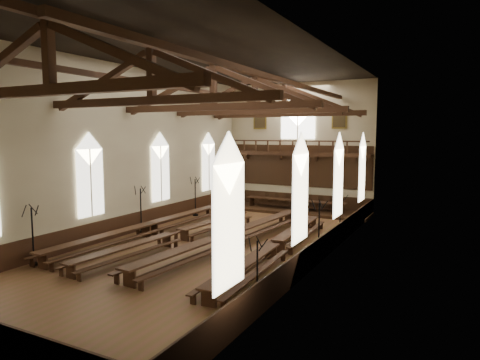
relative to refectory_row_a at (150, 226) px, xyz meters
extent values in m
plane|color=brown|center=(4.44, -0.03, -0.59)|extent=(26.00, 26.00, 0.00)
plane|color=#C2B893|center=(4.44, 12.97, 4.41)|extent=(12.00, 0.00, 12.00)
plane|color=#C2B893|center=(-1.56, -0.03, 4.41)|extent=(0.00, 26.00, 26.00)
plane|color=#C2B893|center=(10.44, -0.03, 4.41)|extent=(0.00, 26.00, 26.00)
plane|color=black|center=(4.44, -0.03, 9.41)|extent=(26.00, 26.00, 0.00)
cube|color=#321A0F|center=(4.44, 12.93, 0.01)|extent=(11.90, 0.08, 1.20)
cube|color=#321A0F|center=(-1.52, -0.03, 0.01)|extent=(0.08, 25.90, 1.20)
cube|color=#321A0F|center=(10.40, -0.03, 0.01)|extent=(0.08, 25.90, 1.20)
cube|color=white|center=(-1.46, -3.03, 2.81)|extent=(0.05, 1.80, 3.60)
cube|color=white|center=(-1.46, -3.03, 4.61)|extent=(0.05, 1.80, 1.80)
cylinder|color=#C2B893|center=(-1.42, -3.03, 2.81)|extent=(0.08, 0.08, 3.60)
cube|color=white|center=(-1.46, 2.97, 2.81)|extent=(0.05, 1.80, 3.60)
cube|color=white|center=(-1.46, 2.97, 4.61)|extent=(0.05, 1.80, 1.80)
cylinder|color=#C2B893|center=(-1.42, 2.97, 2.81)|extent=(0.08, 0.08, 3.60)
cube|color=white|center=(-1.46, 8.97, 2.81)|extent=(0.05, 1.80, 3.60)
cube|color=white|center=(-1.46, 8.97, 4.61)|extent=(0.05, 1.80, 1.80)
cylinder|color=#C2B893|center=(-1.42, 8.97, 2.81)|extent=(0.08, 0.08, 3.60)
cube|color=white|center=(10.34, -9.03, 2.81)|extent=(0.05, 1.80, 3.60)
cube|color=white|center=(10.34, -9.03, 4.61)|extent=(0.05, 1.80, 1.80)
cylinder|color=#C2B893|center=(10.30, -9.03, 2.81)|extent=(0.08, 0.08, 3.60)
cube|color=white|center=(10.34, -3.03, 2.81)|extent=(0.05, 1.80, 3.60)
cube|color=white|center=(10.34, -3.03, 4.61)|extent=(0.05, 1.80, 1.80)
cylinder|color=#C2B893|center=(10.30, -3.03, 2.81)|extent=(0.08, 0.08, 3.60)
cube|color=white|center=(10.34, 2.97, 2.81)|extent=(0.05, 1.80, 3.60)
cube|color=white|center=(10.34, 2.97, 4.61)|extent=(0.05, 1.80, 1.80)
cylinder|color=#C2B893|center=(10.30, 2.97, 2.81)|extent=(0.08, 0.08, 3.60)
cube|color=white|center=(10.34, 8.97, 2.81)|extent=(0.05, 1.80, 3.60)
cube|color=white|center=(10.34, 8.97, 4.61)|extent=(0.05, 1.80, 1.80)
cylinder|color=#C2B893|center=(10.30, 8.97, 2.81)|extent=(0.08, 0.08, 3.60)
cube|color=white|center=(4.44, 12.87, 6.21)|extent=(2.80, 0.05, 2.40)
cube|color=white|center=(4.44, 12.87, 7.41)|extent=(2.80, 0.05, 2.80)
cylinder|color=#C2B893|center=(4.44, 12.83, 6.21)|extent=(0.10, 0.10, 2.40)
cube|color=#381F11|center=(4.44, 12.32, 3.81)|extent=(11.80, 1.20, 0.20)
cube|color=#321A0F|center=(4.44, 12.91, 2.86)|extent=(11.80, 0.10, 3.30)
cube|color=#381F11|center=(4.44, 11.78, 4.86)|extent=(11.60, 0.12, 0.10)
cube|color=#381F11|center=(4.44, 11.78, 3.96)|extent=(11.60, 0.12, 0.10)
cube|color=#381F11|center=(-0.06, 12.72, 3.56)|extent=(0.35, 0.40, 0.50)
cube|color=#381F11|center=(2.94, 12.72, 3.56)|extent=(0.35, 0.40, 0.50)
cube|color=#381F11|center=(5.94, 12.72, 3.56)|extent=(0.35, 0.40, 0.50)
cube|color=#381F11|center=(8.94, 12.72, 3.56)|extent=(0.35, 0.40, 0.50)
cube|color=brown|center=(1.14, 12.88, 6.51)|extent=(1.15, 0.06, 1.45)
cube|color=black|center=(1.14, 12.84, 6.51)|extent=(0.95, 0.04, 1.25)
cube|color=brown|center=(7.74, 12.88, 6.51)|extent=(1.15, 0.06, 1.45)
cube|color=black|center=(7.74, 12.84, 6.51)|extent=(0.95, 0.04, 1.25)
cube|color=#381F11|center=(4.44, -10.03, 6.81)|extent=(11.70, 0.35, 0.35)
cube|color=#381F11|center=(4.44, -10.03, 8.11)|extent=(0.30, 0.30, 2.40)
cube|color=#381F11|center=(7.32, -10.03, 7.71)|extent=(5.44, 0.26, 2.40)
cube|color=#381F11|center=(4.44, -5.03, 6.81)|extent=(11.70, 0.35, 0.35)
cube|color=#381F11|center=(4.44, -5.03, 8.11)|extent=(0.30, 0.30, 2.40)
cube|color=#381F11|center=(1.56, -5.03, 7.71)|extent=(5.44, 0.26, 2.40)
cube|color=#381F11|center=(7.32, -5.03, 7.71)|extent=(5.44, 0.26, 2.40)
cube|color=#381F11|center=(4.44, -0.03, 6.81)|extent=(11.70, 0.35, 0.35)
cube|color=#381F11|center=(4.44, -0.03, 8.11)|extent=(0.30, 0.30, 2.40)
cube|color=#381F11|center=(1.56, -0.03, 7.71)|extent=(5.44, 0.26, 2.40)
cube|color=#381F11|center=(7.32, -0.03, 7.71)|extent=(5.44, 0.26, 2.40)
cube|color=#381F11|center=(4.44, 4.97, 6.81)|extent=(11.70, 0.35, 0.35)
cube|color=#381F11|center=(4.44, 4.97, 8.11)|extent=(0.30, 0.30, 2.40)
cube|color=#381F11|center=(1.56, 4.97, 7.71)|extent=(5.44, 0.26, 2.40)
cube|color=#381F11|center=(7.32, 4.97, 7.71)|extent=(5.44, 0.26, 2.40)
cube|color=#381F11|center=(4.44, 9.97, 6.81)|extent=(11.70, 0.35, 0.35)
cube|color=#381F11|center=(4.44, 9.97, 8.11)|extent=(0.30, 0.30, 2.40)
cube|color=#381F11|center=(1.56, 9.97, 7.71)|extent=(5.44, 0.26, 2.40)
cube|color=#381F11|center=(7.32, 9.97, 7.71)|extent=(5.44, 0.26, 2.40)
cube|color=#381F11|center=(1.08, -0.03, 8.11)|extent=(0.25, 25.70, 0.25)
cube|color=#381F11|center=(7.80, -0.03, 8.11)|extent=(0.25, 25.70, 0.25)
cube|color=#381F11|center=(4.44, -0.03, 9.11)|extent=(0.30, 25.70, 0.30)
cube|color=#381F11|center=(0.00, -3.70, 0.17)|extent=(1.00, 7.53, 0.09)
cube|color=#381F11|center=(0.00, -7.08, -0.23)|extent=(0.64, 0.11, 0.72)
cube|color=#381F11|center=(0.00, -0.32, -0.23)|extent=(0.64, 0.11, 0.72)
cube|color=#381F11|center=(0.00, -3.70, -0.32)|extent=(0.31, 6.65, 0.09)
cube|color=#381F11|center=(-0.66, -3.68, -0.14)|extent=(0.55, 7.51, 0.06)
cube|color=#381F11|center=(-0.66, -7.11, -0.38)|extent=(0.24, 0.08, 0.42)
cube|color=#381F11|center=(-0.66, -0.25, -0.38)|extent=(0.24, 0.08, 0.42)
cube|color=#381F11|center=(0.66, -3.72, -0.14)|extent=(0.55, 7.51, 0.06)
cube|color=#381F11|center=(0.66, -7.15, -0.38)|extent=(0.24, 0.08, 0.42)
cube|color=#381F11|center=(0.66, -0.29, -0.38)|extent=(0.24, 0.08, 0.42)
cube|color=#381F11|center=(0.00, 3.70, 0.17)|extent=(1.00, 7.53, 0.09)
cube|color=#381F11|center=(0.00, 0.32, -0.23)|extent=(0.64, 0.11, 0.72)
cube|color=#381F11|center=(0.00, 7.08, -0.23)|extent=(0.64, 0.11, 0.72)
cube|color=#381F11|center=(0.00, 3.70, -0.32)|extent=(0.31, 6.65, 0.09)
cube|color=#381F11|center=(-0.66, 3.72, -0.14)|extent=(0.55, 7.51, 0.06)
cube|color=#381F11|center=(-0.66, 0.29, -0.38)|extent=(0.24, 0.08, 0.42)
cube|color=#381F11|center=(-0.66, 7.15, -0.38)|extent=(0.24, 0.08, 0.42)
cube|color=#381F11|center=(0.66, 3.68, -0.14)|extent=(0.55, 7.51, 0.06)
cube|color=#381F11|center=(0.66, 0.25, -0.38)|extent=(0.24, 0.08, 0.42)
cube|color=#381F11|center=(0.66, 7.11, -0.38)|extent=(0.24, 0.08, 0.42)
cube|color=#381F11|center=(2.42, -4.43, 0.08)|extent=(1.17, 6.62, 0.08)
cube|color=#381F11|center=(2.42, -7.39, -0.27)|extent=(0.56, 0.12, 0.63)
cube|color=#381F11|center=(2.42, -1.46, -0.27)|extent=(0.56, 0.12, 0.63)
cube|color=#381F11|center=(2.42, -4.43, -0.35)|extent=(0.53, 5.83, 0.08)
cube|color=#381F11|center=(1.84, -4.38, -0.19)|extent=(0.78, 6.59, 0.06)
cube|color=#381F11|center=(1.84, -7.39, -0.40)|extent=(0.22, 0.08, 0.37)
cube|color=#381F11|center=(1.84, -1.37, -0.40)|extent=(0.22, 0.08, 0.37)
cube|color=#381F11|center=(3.00, -4.47, -0.19)|extent=(0.78, 6.59, 0.06)
cube|color=#381F11|center=(3.00, -7.48, -0.40)|extent=(0.22, 0.08, 0.37)
cube|color=#381F11|center=(3.00, -1.46, -0.40)|extent=(0.22, 0.08, 0.37)
cube|color=#381F11|center=(2.42, 2.97, 0.08)|extent=(1.17, 6.62, 0.08)
cube|color=#381F11|center=(2.42, 0.01, -0.27)|extent=(0.56, 0.12, 0.63)
cube|color=#381F11|center=(2.42, 5.94, -0.27)|extent=(0.56, 0.12, 0.63)
cube|color=#381F11|center=(2.42, 2.97, -0.35)|extent=(0.53, 5.83, 0.08)
cube|color=#381F11|center=(1.84, 3.02, -0.19)|extent=(0.78, 6.59, 0.06)
cube|color=#381F11|center=(1.84, 0.01, -0.40)|extent=(0.22, 0.08, 0.37)
cube|color=#381F11|center=(1.84, 6.03, -0.40)|extent=(0.22, 0.08, 0.37)
cube|color=#381F11|center=(3.00, 2.93, -0.19)|extent=(0.78, 6.59, 0.06)
cube|color=#381F11|center=(3.00, -0.08, -0.40)|extent=(0.22, 0.08, 0.37)
cube|color=#381F11|center=(3.00, 5.94, -0.40)|extent=(0.22, 0.08, 0.37)
cube|color=#381F11|center=(5.38, -3.57, 0.19)|extent=(1.43, 7.70, 0.09)
cube|color=#381F11|center=(5.38, -7.02, -0.22)|extent=(0.66, 0.14, 0.73)
cube|color=#381F11|center=(5.38, -0.12, -0.22)|extent=(0.66, 0.14, 0.73)
cube|color=#381F11|center=(5.38, -3.57, -0.31)|extent=(0.68, 6.77, 0.09)
cube|color=#381F11|center=(4.70, -3.51, -0.13)|extent=(0.97, 7.66, 0.07)
cube|color=#381F11|center=(4.70, -7.01, -0.37)|extent=(0.25, 0.10, 0.43)
cube|color=#381F11|center=(4.70, -0.01, -0.37)|extent=(0.25, 0.10, 0.43)
cube|color=#381F11|center=(6.06, -3.63, -0.13)|extent=(0.97, 7.66, 0.07)
cube|color=#381F11|center=(6.06, -7.13, -0.37)|extent=(0.25, 0.10, 0.43)
cube|color=#381F11|center=(6.06, -0.13, -0.37)|extent=(0.25, 0.10, 0.43)
cube|color=#381F11|center=(5.38, 3.83, 0.19)|extent=(1.43, 7.70, 0.09)
cube|color=#381F11|center=(5.38, 0.38, -0.22)|extent=(0.66, 0.14, 0.73)
cube|color=#381F11|center=(5.38, 7.28, -0.22)|extent=(0.66, 0.14, 0.73)
cube|color=#381F11|center=(5.38, 3.83, -0.31)|extent=(0.68, 6.77, 0.09)
cube|color=#381F11|center=(4.70, 3.89, -0.13)|extent=(0.97, 7.66, 0.07)
cube|color=#381F11|center=(4.70, 0.39, -0.37)|extent=(0.25, 0.10, 0.43)
cube|color=#381F11|center=(4.70, 7.39, -0.37)|extent=(0.25, 0.10, 0.43)
cube|color=#381F11|center=(6.06, 3.77, -0.13)|extent=(0.97, 7.66, 0.07)
cube|color=#381F11|center=(6.06, 0.27, -0.37)|extent=(0.25, 0.10, 0.43)
cube|color=#381F11|center=(6.06, 7.27, -0.37)|extent=(0.25, 0.10, 0.43)
cube|color=#381F11|center=(8.15, -4.12, 0.11)|extent=(1.05, 6.90, 0.08)
cube|color=#381F11|center=(8.15, -7.22, -0.26)|extent=(0.59, 0.11, 0.66)
cube|color=#381F11|center=(8.15, -1.03, -0.26)|extent=(0.59, 0.11, 0.66)
cube|color=#381F11|center=(8.15, -4.12, -0.34)|extent=(0.40, 6.08, 0.08)
cube|color=#381F11|center=(7.54, -4.16, -0.17)|extent=(0.63, 6.88, 0.06)
cube|color=#381F11|center=(7.54, -7.30, -0.40)|extent=(0.22, 0.08, 0.38)
cube|color=#381F11|center=(7.54, -1.01, -0.40)|extent=(0.22, 0.08, 0.38)
cube|color=#381F11|center=(8.76, -4.09, -0.17)|extent=(0.63, 6.88, 0.06)
cube|color=#381F11|center=(8.76, -7.23, -0.40)|extent=(0.22, 0.08, 0.38)
cube|color=#381F11|center=(8.76, -0.95, -0.40)|extent=(0.22, 0.08, 0.38)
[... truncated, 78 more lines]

